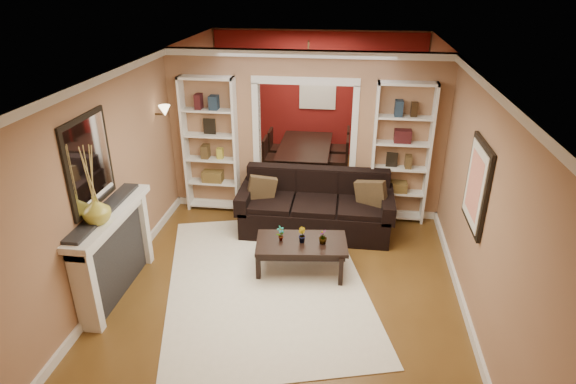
# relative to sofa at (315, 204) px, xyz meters

# --- Properties ---
(floor) EXTENTS (8.00, 8.00, 0.00)m
(floor) POSITION_rel_sofa_xyz_m (-0.26, -0.45, -0.47)
(floor) COLOR brown
(floor) RESTS_ON ground
(ceiling) EXTENTS (8.00, 8.00, 0.00)m
(ceiling) POSITION_rel_sofa_xyz_m (-0.26, -0.45, 2.23)
(ceiling) COLOR white
(ceiling) RESTS_ON ground
(wall_back) EXTENTS (8.00, 0.00, 8.00)m
(wall_back) POSITION_rel_sofa_xyz_m (-0.26, 3.55, 0.88)
(wall_back) COLOR #A17555
(wall_back) RESTS_ON ground
(wall_front) EXTENTS (8.00, 0.00, 8.00)m
(wall_front) POSITION_rel_sofa_xyz_m (-0.26, -4.45, 0.88)
(wall_front) COLOR #A17555
(wall_front) RESTS_ON ground
(wall_left) EXTENTS (0.00, 8.00, 8.00)m
(wall_left) POSITION_rel_sofa_xyz_m (-2.51, -0.45, 0.88)
(wall_left) COLOR #A17555
(wall_left) RESTS_ON ground
(wall_right) EXTENTS (0.00, 8.00, 8.00)m
(wall_right) POSITION_rel_sofa_xyz_m (1.99, -0.45, 0.88)
(wall_right) COLOR #A17555
(wall_right) RESTS_ON ground
(partition_wall) EXTENTS (4.50, 0.15, 2.70)m
(partition_wall) POSITION_rel_sofa_xyz_m (-0.26, 0.75, 0.88)
(partition_wall) COLOR #A17555
(partition_wall) RESTS_ON floor
(red_back_panel) EXTENTS (4.44, 0.04, 2.64)m
(red_back_panel) POSITION_rel_sofa_xyz_m (-0.26, 3.52, 0.85)
(red_back_panel) COLOR maroon
(red_back_panel) RESTS_ON floor
(dining_window) EXTENTS (0.78, 0.03, 0.98)m
(dining_window) POSITION_rel_sofa_xyz_m (-0.26, 3.48, 1.08)
(dining_window) COLOR #8CA5CC
(dining_window) RESTS_ON wall_back
(area_rug) EXTENTS (3.41, 4.12, 0.01)m
(area_rug) POSITION_rel_sofa_xyz_m (-0.54, -1.49, -0.46)
(area_rug) COLOR white
(area_rug) RESTS_ON floor
(sofa) EXTENTS (2.40, 1.04, 0.94)m
(sofa) POSITION_rel_sofa_xyz_m (0.00, 0.00, 0.00)
(sofa) COLOR black
(sofa) RESTS_ON floor
(pillow_left) EXTENTS (0.44, 0.25, 0.43)m
(pillow_left) POSITION_rel_sofa_xyz_m (-0.85, -0.02, 0.20)
(pillow_left) COLOR brown
(pillow_left) RESTS_ON sofa
(pillow_right) EXTENTS (0.48, 0.32, 0.47)m
(pillow_right) POSITION_rel_sofa_xyz_m (0.85, -0.02, 0.22)
(pillow_right) COLOR brown
(pillow_right) RESTS_ON sofa
(coffee_table) EXTENTS (1.29, 0.80, 0.46)m
(coffee_table) POSITION_rel_sofa_xyz_m (-0.09, -1.16, -0.24)
(coffee_table) COLOR black
(coffee_table) RESTS_ON floor
(plant_left) EXTENTS (0.13, 0.13, 0.21)m
(plant_left) POSITION_rel_sofa_xyz_m (-0.38, -1.16, 0.10)
(plant_left) COLOR #336626
(plant_left) RESTS_ON coffee_table
(plant_center) EXTENTS (0.14, 0.15, 0.21)m
(plant_center) POSITION_rel_sofa_xyz_m (-0.09, -1.16, 0.10)
(plant_center) COLOR #336626
(plant_center) RESTS_ON coffee_table
(plant_right) EXTENTS (0.13, 0.13, 0.20)m
(plant_right) POSITION_rel_sofa_xyz_m (0.19, -1.16, 0.10)
(plant_right) COLOR #336626
(plant_right) RESTS_ON coffee_table
(bookshelf_left) EXTENTS (0.90, 0.30, 2.30)m
(bookshelf_left) POSITION_rel_sofa_xyz_m (-1.81, 0.58, 0.68)
(bookshelf_left) COLOR white
(bookshelf_left) RESTS_ON floor
(bookshelf_right) EXTENTS (0.90, 0.30, 2.30)m
(bookshelf_right) POSITION_rel_sofa_xyz_m (1.29, 0.58, 0.68)
(bookshelf_right) COLOR white
(bookshelf_right) RESTS_ON floor
(fireplace) EXTENTS (0.32, 1.70, 1.16)m
(fireplace) POSITION_rel_sofa_xyz_m (-2.35, -1.95, 0.11)
(fireplace) COLOR white
(fireplace) RESTS_ON floor
(vase) EXTENTS (0.42, 0.42, 0.34)m
(vase) POSITION_rel_sofa_xyz_m (-2.35, -2.21, 0.86)
(vase) COLOR gold
(vase) RESTS_ON fireplace
(mirror) EXTENTS (0.03, 0.95, 1.10)m
(mirror) POSITION_rel_sofa_xyz_m (-2.49, -1.95, 1.33)
(mirror) COLOR silver
(mirror) RESTS_ON wall_left
(wall_sconce) EXTENTS (0.18, 0.18, 0.22)m
(wall_sconce) POSITION_rel_sofa_xyz_m (-2.41, 0.10, 1.36)
(wall_sconce) COLOR #FFE0A5
(wall_sconce) RESTS_ON wall_left
(framed_art) EXTENTS (0.04, 0.85, 1.05)m
(framed_art) POSITION_rel_sofa_xyz_m (1.95, -1.45, 1.08)
(framed_art) COLOR black
(framed_art) RESTS_ON wall_right
(dining_table) EXTENTS (1.82, 1.01, 0.64)m
(dining_table) POSITION_rel_sofa_xyz_m (-0.36, 2.27, -0.15)
(dining_table) COLOR black
(dining_table) RESTS_ON floor
(dining_chair_nw) EXTENTS (0.47, 0.47, 0.88)m
(dining_chair_nw) POSITION_rel_sofa_xyz_m (-0.91, 1.97, -0.03)
(dining_chair_nw) COLOR black
(dining_chair_nw) RESTS_ON floor
(dining_chair_ne) EXTENTS (0.54, 0.54, 0.94)m
(dining_chair_ne) POSITION_rel_sofa_xyz_m (0.19, 1.97, 0.00)
(dining_chair_ne) COLOR black
(dining_chair_ne) RESTS_ON floor
(dining_chair_sw) EXTENTS (0.56, 0.56, 0.86)m
(dining_chair_sw) POSITION_rel_sofa_xyz_m (-0.91, 2.57, -0.04)
(dining_chair_sw) COLOR black
(dining_chair_sw) RESTS_ON floor
(dining_chair_se) EXTENTS (0.61, 0.61, 0.95)m
(dining_chair_se) POSITION_rel_sofa_xyz_m (0.19, 2.57, 0.01)
(dining_chair_se) COLOR black
(dining_chair_se) RESTS_ON floor
(chandelier) EXTENTS (0.50, 0.50, 0.30)m
(chandelier) POSITION_rel_sofa_xyz_m (-0.26, 2.25, 1.55)
(chandelier) COLOR #362918
(chandelier) RESTS_ON ceiling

